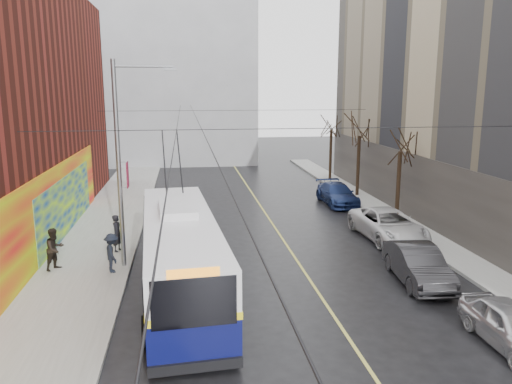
% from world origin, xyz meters
% --- Properties ---
extents(sidewalk_left, '(4.00, 60.00, 0.15)m').
position_xyz_m(sidewalk_left, '(-8.00, 12.00, 0.07)').
color(sidewalk_left, gray).
rests_on(sidewalk_left, ground).
extents(sidewalk_right, '(2.00, 60.00, 0.15)m').
position_xyz_m(sidewalk_right, '(9.00, 12.00, 0.07)').
color(sidewalk_right, gray).
rests_on(sidewalk_right, ground).
extents(lane_line, '(0.12, 50.00, 0.01)m').
position_xyz_m(lane_line, '(1.50, 14.00, 0.00)').
color(lane_line, '#BFB74C').
rests_on(lane_line, ground).
extents(building_far, '(20.50, 12.10, 18.00)m').
position_xyz_m(building_far, '(-6.00, 44.99, 9.02)').
color(building_far, gray).
rests_on(building_far, ground).
extents(streetlight_pole, '(2.65, 0.60, 9.00)m').
position_xyz_m(streetlight_pole, '(-6.14, 10.00, 4.85)').
color(streetlight_pole, slate).
rests_on(streetlight_pole, ground).
extents(catenary_wires, '(18.00, 60.00, 0.22)m').
position_xyz_m(catenary_wires, '(-2.54, 14.77, 6.25)').
color(catenary_wires, black).
extents(tree_near, '(3.20, 3.20, 6.40)m').
position_xyz_m(tree_near, '(9.00, 16.00, 4.98)').
color(tree_near, black).
rests_on(tree_near, ground).
extents(tree_mid, '(3.20, 3.20, 6.68)m').
position_xyz_m(tree_mid, '(9.00, 23.00, 5.25)').
color(tree_mid, black).
rests_on(tree_mid, ground).
extents(tree_far, '(3.20, 3.20, 6.57)m').
position_xyz_m(tree_far, '(9.00, 30.00, 5.14)').
color(tree_far, black).
rests_on(tree_far, ground).
extents(pigeons_flying, '(4.09, 2.26, 2.03)m').
position_xyz_m(pigeons_flying, '(-2.77, 10.55, 7.61)').
color(pigeons_flying, slate).
extents(trolleybus, '(3.52, 12.45, 5.84)m').
position_xyz_m(trolleybus, '(-3.79, 6.95, 1.62)').
color(trolleybus, '#080B41').
rests_on(trolleybus, ground).
extents(parked_car_a, '(1.64, 3.99, 1.36)m').
position_xyz_m(parked_car_a, '(6.24, 1.30, 0.68)').
color(parked_car_a, silver).
rests_on(parked_car_a, ground).
extents(parked_car_b, '(2.03, 4.74, 1.52)m').
position_xyz_m(parked_car_b, '(5.80, 6.64, 0.76)').
color(parked_car_b, '#28282A').
rests_on(parked_car_b, ground).
extents(parked_car_c, '(2.91, 5.74, 1.56)m').
position_xyz_m(parked_car_c, '(7.00, 12.56, 0.78)').
color(parked_car_c, silver).
rests_on(parked_car_c, ground).
extents(parked_car_d, '(2.10, 4.95, 1.42)m').
position_xyz_m(parked_car_d, '(6.81, 20.87, 0.71)').
color(parked_car_d, navy).
rests_on(parked_car_d, ground).
extents(following_car, '(1.84, 4.11, 1.37)m').
position_xyz_m(following_car, '(-3.54, 19.19, 0.69)').
color(following_car, '#9B9A9E').
rests_on(following_car, ground).
extents(pedestrian_a, '(0.65, 0.76, 1.78)m').
position_xyz_m(pedestrian_a, '(-6.81, 12.07, 1.04)').
color(pedestrian_a, black).
rests_on(pedestrian_a, sidewalk_left).
extents(pedestrian_b, '(1.09, 1.13, 1.84)m').
position_xyz_m(pedestrian_b, '(-9.15, 9.89, 1.07)').
color(pedestrian_b, black).
rests_on(pedestrian_b, sidewalk_left).
extents(pedestrian_c, '(0.93, 1.23, 1.68)m').
position_xyz_m(pedestrian_c, '(-6.68, 9.23, 0.99)').
color(pedestrian_c, black).
rests_on(pedestrian_c, sidewalk_left).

